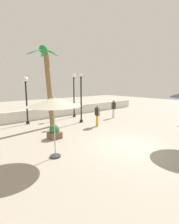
{
  "coord_description": "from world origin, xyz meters",
  "views": [
    {
      "loc": [
        -7.65,
        -5.42,
        3.34
      ],
      "look_at": [
        0.0,
        3.35,
        1.4
      ],
      "focal_mm": 28.23,
      "sensor_mm": 36.0,
      "label": 1
    }
  ],
  "objects": [
    {
      "name": "lamp_post_2",
      "position": [
        2.49,
        8.51,
        2.64
      ],
      "size": [
        0.38,
        0.38,
        4.19
      ],
      "color": "black",
      "rests_on": "ground_plane"
    },
    {
      "name": "ground_plane",
      "position": [
        0.0,
        0.0,
        0.0
      ],
      "size": [
        56.0,
        56.0,
        0.0
      ],
      "primitive_type": "plane",
      "color": "#9E9384"
    },
    {
      "name": "patio_umbrella_2",
      "position": [
        -3.84,
        1.31,
        2.49
      ],
      "size": [
        2.36,
        2.36,
        2.76
      ],
      "color": "#333338",
      "rests_on": "ground_plane"
    },
    {
      "name": "lamp_post_3",
      "position": [
        -2.2,
        8.54,
        2.5
      ],
      "size": [
        0.41,
        0.41,
        3.81
      ],
      "color": "black",
      "rests_on": "ground_plane"
    },
    {
      "name": "boundary_wall",
      "position": [
        0.0,
        9.57,
        0.49
      ],
      "size": [
        25.2,
        0.3,
        0.97
      ],
      "primitive_type": "cube",
      "color": "silver",
      "rests_on": "ground_plane"
    },
    {
      "name": "palm_tree_1",
      "position": [
        -1.35,
        6.47,
        3.58
      ],
      "size": [
        2.35,
        2.43,
        5.98
      ],
      "color": "brown",
      "rests_on": "ground_plane"
    },
    {
      "name": "guest_0",
      "position": [
        5.05,
        5.63,
        1.03
      ],
      "size": [
        0.56,
        0.24,
        1.7
      ],
      "color": "silver",
      "rests_on": "ground_plane"
    },
    {
      "name": "guest_2",
      "position": [
        1.56,
        4.24,
        1.01
      ],
      "size": [
        0.31,
        0.55,
        1.67
      ],
      "color": "gold",
      "rests_on": "ground_plane"
    },
    {
      "name": "planter",
      "position": [
        -2.48,
        3.74,
        0.38
      ],
      "size": [
        0.7,
        0.7,
        0.85
      ],
      "color": "brown",
      "rests_on": "ground_plane"
    },
    {
      "name": "lamp_post_1",
      "position": [
        1.5,
        6.13,
        2.21
      ],
      "size": [
        0.3,
        0.3,
        4.09
      ],
      "color": "black",
      "rests_on": "ground_plane"
    }
  ]
}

